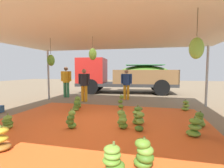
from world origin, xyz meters
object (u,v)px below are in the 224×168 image
object	(u,v)px
banana_bunch_5	(8,122)
banana_bunch_8	(138,116)
banana_bunch_12	(186,106)
worker_2	(66,79)
banana_bunch_13	(194,128)
worker_1	(126,82)
cargo_truck_main	(123,75)
banana_bunch_3	(78,102)
banana_bunch_14	(144,154)
banana_bunch_1	(76,106)
banana_bunch_10	(199,120)
banana_bunch_0	(121,102)
banana_bunch_4	(114,161)
worker_0	(84,83)
banana_bunch_11	(1,140)
banana_bunch_7	(140,122)
banana_bunch_9	(122,120)
banana_bunch_6	(71,120)

from	to	relation	value
banana_bunch_5	banana_bunch_8	size ratio (longest dim) A/B	0.72
banana_bunch_12	worker_2	xyz separation A→B (m)	(-6.14, 2.03, 0.85)
banana_bunch_13	worker_1	bearing A→B (deg)	116.11
banana_bunch_12	cargo_truck_main	xyz separation A→B (m)	(-3.24, 4.74, 1.04)
banana_bunch_3	banana_bunch_14	xyz separation A→B (m)	(2.87, -3.81, -0.01)
banana_bunch_1	banana_bunch_10	xyz separation A→B (m)	(4.12, -0.97, 0.00)
banana_bunch_0	cargo_truck_main	bearing A→B (deg)	98.41
worker_1	banana_bunch_3	bearing A→B (deg)	-123.34
worker_1	banana_bunch_14	bearing A→B (deg)	-79.19
banana_bunch_3	banana_bunch_13	size ratio (longest dim) A/B	1.10
banana_bunch_3	cargo_truck_main	distance (m)	5.46
banana_bunch_4	worker_0	world-z (taller)	worker_0
worker_1	banana_bunch_11	bearing A→B (deg)	-103.60
banana_bunch_7	banana_bunch_9	distance (m)	0.48
banana_bunch_4	banana_bunch_5	distance (m)	3.46
banana_bunch_5	banana_bunch_13	world-z (taller)	banana_bunch_13
banana_bunch_1	banana_bunch_11	distance (m)	3.36
banana_bunch_10	banana_bunch_12	size ratio (longest dim) A/B	1.00
banana_bunch_3	banana_bunch_4	size ratio (longest dim) A/B	1.04
banana_bunch_0	banana_bunch_14	xyz separation A→B (m)	(1.12, -4.18, -0.03)
banana_bunch_12	worker_0	bearing A→B (deg)	167.74
worker_0	worker_2	distance (m)	1.85
banana_bunch_0	banana_bunch_12	world-z (taller)	banana_bunch_0
banana_bunch_5	banana_bunch_10	distance (m)	5.21
banana_bunch_4	banana_bunch_12	xyz separation A→B (m)	(1.83, 4.62, -0.03)
banana_bunch_0	worker_1	distance (m)	2.26
banana_bunch_0	banana_bunch_1	distance (m)	1.80
banana_bunch_7	banana_bunch_5	bearing A→B (deg)	-170.27
banana_bunch_13	banana_bunch_1	bearing A→B (deg)	155.63
banana_bunch_3	cargo_truck_main	world-z (taller)	cargo_truck_main
banana_bunch_7	worker_0	distance (m)	4.84
banana_bunch_3	banana_bunch_12	world-z (taller)	banana_bunch_3
banana_bunch_13	banana_bunch_6	bearing A→B (deg)	-176.54
banana_bunch_8	banana_bunch_7	bearing A→B (deg)	-80.48
banana_bunch_14	worker_1	size ratio (longest dim) A/B	0.32
banana_bunch_8	banana_bunch_14	size ratio (longest dim) A/B	1.12
worker_0	cargo_truck_main	bearing A→B (deg)	69.99
banana_bunch_0	banana_bunch_6	distance (m)	2.88
banana_bunch_1	worker_2	bearing A→B (deg)	123.80
banana_bunch_1	banana_bunch_4	bearing A→B (deg)	-57.81
banana_bunch_6	cargo_truck_main	size ratio (longest dim) A/B	0.08
banana_bunch_12	banana_bunch_13	size ratio (longest dim) A/B	0.94
banana_bunch_8	banana_bunch_11	xyz separation A→B (m)	(-2.48, -2.21, -0.04)
worker_0	worker_1	size ratio (longest dim) A/B	1.01
banana_bunch_13	cargo_truck_main	world-z (taller)	cargo_truck_main
banana_bunch_5	banana_bunch_7	size ratio (longest dim) A/B	0.73
banana_bunch_6	banana_bunch_9	bearing A→B (deg)	13.03
worker_1	banana_bunch_9	bearing A→B (deg)	-83.01
banana_bunch_7	banana_bunch_10	distance (m)	1.74
banana_bunch_12	worker_2	bearing A→B (deg)	161.68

